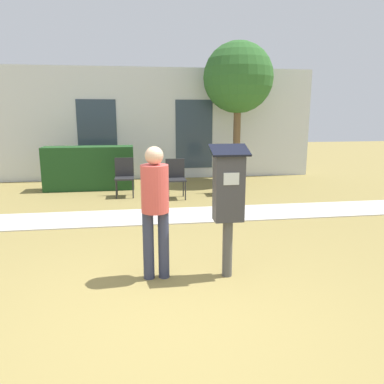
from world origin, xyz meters
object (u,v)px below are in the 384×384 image
object	(u,v)px
person_standing	(155,203)
outdoor_chair_middle	(176,175)
outdoor_chair_right	(223,172)
parking_meter	(229,194)
outdoor_chair_left	(124,174)

from	to	relation	value
person_standing	outdoor_chair_middle	xyz separation A→B (m)	(0.68, 4.24, -0.40)
outdoor_chair_middle	outdoor_chair_right	size ratio (longest dim) A/B	1.00
parking_meter	person_standing	xyz separation A→B (m)	(-0.85, 0.07, -0.09)
parking_meter	outdoor_chair_middle	world-z (taller)	parking_meter
outdoor_chair_right	outdoor_chair_middle	bearing A→B (deg)	-159.35
person_standing	outdoor_chair_middle	world-z (taller)	person_standing
person_standing	outdoor_chair_left	distance (m)	4.64
parking_meter	outdoor_chair_right	bearing A→B (deg)	77.70
person_standing	outdoor_chair_middle	bearing A→B (deg)	105.48
outdoor_chair_left	parking_meter	bearing A→B (deg)	-56.92
parking_meter	outdoor_chair_right	distance (m)	4.72
parking_meter	outdoor_chair_right	world-z (taller)	parking_meter
parking_meter	outdoor_chair_left	bearing A→B (deg)	106.05
person_standing	outdoor_chair_right	bearing A→B (deg)	92.30
person_standing	outdoor_chair_left	xyz separation A→B (m)	(-0.49, 4.60, -0.40)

